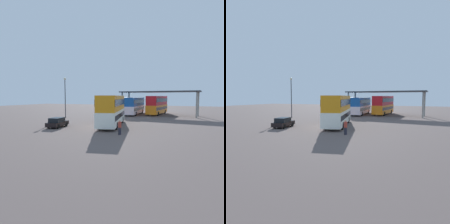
% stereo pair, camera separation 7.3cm
% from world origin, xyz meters
% --- Properties ---
extents(ground_plane, '(140.00, 140.00, 0.00)m').
position_xyz_m(ground_plane, '(0.00, 0.00, 0.00)').
color(ground_plane, '#5D4F4C').
extents(double_decker_main, '(4.89, 11.17, 4.38)m').
position_xyz_m(double_decker_main, '(1.30, 2.17, 2.40)').
color(double_decker_main, white).
rests_on(double_decker_main, ground_plane).
extents(parked_hatchback, '(2.13, 3.80, 1.35)m').
position_xyz_m(parked_hatchback, '(-5.12, -2.20, 0.67)').
color(parked_hatchback, black).
rests_on(parked_hatchback, ground_plane).
extents(double_decker_near_canopy, '(2.71, 11.27, 4.04)m').
position_xyz_m(double_decker_near_canopy, '(-3.97, 20.73, 2.22)').
color(double_decker_near_canopy, silver).
rests_on(double_decker_near_canopy, ground_plane).
extents(double_decker_mid_row, '(2.95, 11.65, 4.01)m').
position_xyz_m(double_decker_mid_row, '(-0.59, 20.71, 2.21)').
color(double_decker_mid_row, silver).
rests_on(double_decker_mid_row, ground_plane).
extents(double_decker_far_right, '(3.45, 10.64, 4.39)m').
position_xyz_m(double_decker_far_right, '(4.41, 22.66, 2.40)').
color(double_decker_far_right, orange).
rests_on(double_decker_far_right, ground_plane).
extents(depot_canopy, '(17.84, 6.84, 5.47)m').
position_xyz_m(depot_canopy, '(5.03, 20.69, 5.07)').
color(depot_canopy, '#33353A').
rests_on(depot_canopy, ground_plane).
extents(lamppost_tall, '(0.44, 0.44, 8.01)m').
position_xyz_m(lamppost_tall, '(-11.37, 8.22, 5.02)').
color(lamppost_tall, '#33353A').
rests_on(lamppost_tall, ground_plane).
extents(pedestrian_waiting, '(0.38, 0.38, 1.66)m').
position_xyz_m(pedestrian_waiting, '(4.72, -3.78, 0.83)').
color(pedestrian_waiting, '#262633').
rests_on(pedestrian_waiting, ground_plane).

